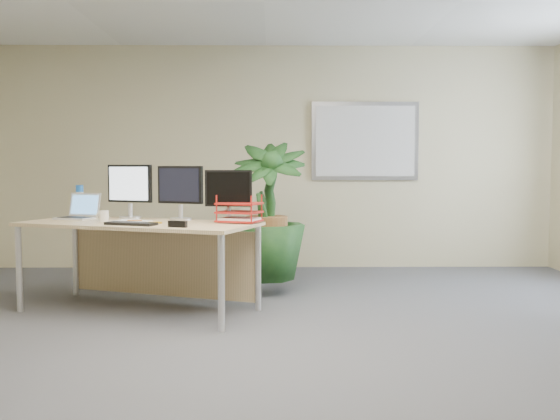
{
  "coord_description": "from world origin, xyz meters",
  "views": [
    {
      "loc": [
        0.07,
        -3.63,
        1.24
      ],
      "look_at": [
        0.12,
        0.35,
        0.96
      ],
      "focal_mm": 40.0,
      "sensor_mm": 36.0,
      "label": 1
    }
  ],
  "objects_px": {
    "desk": "(146,240)",
    "floor_plant": "(267,217)",
    "monitor_right": "(180,189)",
    "laptop": "(79,212)",
    "monitor_left": "(130,188)"
  },
  "relations": [
    {
      "from": "desk",
      "to": "floor_plant",
      "type": "height_order",
      "value": "floor_plant"
    },
    {
      "from": "monitor_right",
      "to": "laptop",
      "type": "height_order",
      "value": "monitor_right"
    },
    {
      "from": "laptop",
      "to": "monitor_left",
      "type": "bearing_deg",
      "value": -0.19
    },
    {
      "from": "floor_plant",
      "to": "monitor_left",
      "type": "bearing_deg",
      "value": -164.24
    },
    {
      "from": "floor_plant",
      "to": "laptop",
      "type": "relative_size",
      "value": 3.73
    },
    {
      "from": "desk",
      "to": "monitor_left",
      "type": "xyz_separation_m",
      "value": [
        -0.19,
        0.25,
        0.44
      ]
    },
    {
      "from": "desk",
      "to": "laptop",
      "type": "bearing_deg",
      "value": 158.65
    },
    {
      "from": "desk",
      "to": "monitor_right",
      "type": "xyz_separation_m",
      "value": [
        0.29,
        0.11,
        0.44
      ]
    },
    {
      "from": "desk",
      "to": "floor_plant",
      "type": "relative_size",
      "value": 1.44
    },
    {
      "from": "desk",
      "to": "monitor_right",
      "type": "relative_size",
      "value": 4.53
    },
    {
      "from": "monitor_left",
      "to": "laptop",
      "type": "relative_size",
      "value": 1.22
    },
    {
      "from": "monitor_left",
      "to": "laptop",
      "type": "height_order",
      "value": "monitor_left"
    },
    {
      "from": "monitor_left",
      "to": "monitor_right",
      "type": "relative_size",
      "value": 1.02
    },
    {
      "from": "desk",
      "to": "laptop",
      "type": "xyz_separation_m",
      "value": [
        -0.65,
        0.25,
        0.22
      ]
    },
    {
      "from": "floor_plant",
      "to": "monitor_right",
      "type": "height_order",
      "value": "floor_plant"
    }
  ]
}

